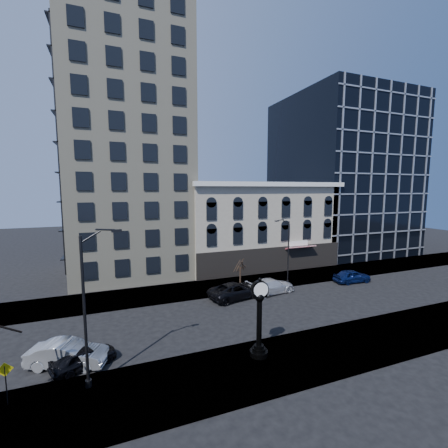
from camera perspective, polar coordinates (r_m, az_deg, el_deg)
name	(u,v)px	position (r m, az deg, el deg)	size (l,w,h in m)	color
ground	(219,318)	(28.30, -0.89, -17.40)	(160.00, 160.00, 0.00)	black
sidewalk_far	(195,289)	(35.38, -5.49, -12.30)	(160.00, 6.00, 0.12)	gray
sidewalk_near	(262,365)	(21.81, 7.18, -25.15)	(160.00, 6.00, 0.12)	gray
cream_tower	(128,131)	(43.92, -17.90, 16.56)	(15.90, 15.40, 42.50)	#BBB396
victorian_row	(257,226)	(45.61, 6.34, -0.35)	(22.60, 11.19, 12.50)	#B2A893
glass_office	(340,176)	(61.00, 21.26, 8.53)	(20.00, 20.15, 28.00)	black
street_clock	(259,321)	(21.56, 6.72, -17.82)	(1.25, 1.25, 5.53)	black
street_lamp_near	(95,266)	(18.55, -23.29, -7.39)	(2.43, 0.56, 9.39)	black
street_lamp_far	(285,234)	(36.28, 11.54, -1.94)	(2.07, 0.56, 8.05)	black
bare_tree_far	(240,263)	(34.95, 3.13, -7.34)	(2.29, 2.29, 3.94)	#332419
warning_sign	(5,376)	(21.07, -36.21, -22.33)	(0.77, 0.19, 2.39)	black
car_near_a	(84,357)	(23.14, -25.13, -21.98)	(1.62, 4.02, 1.37)	black
car_near_b	(68,354)	(23.64, -27.58, -21.07)	(1.75, 5.03, 1.66)	#A5A8AD
car_far_a	(236,290)	(32.54, 2.31, -12.54)	(2.79, 6.04, 1.68)	black
car_far_b	(271,286)	(34.38, 8.93, -11.58)	(2.31, 5.67, 1.65)	silver
car_far_c	(352,276)	(40.90, 23.18, -9.10)	(1.90, 4.71, 1.61)	#0C194C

